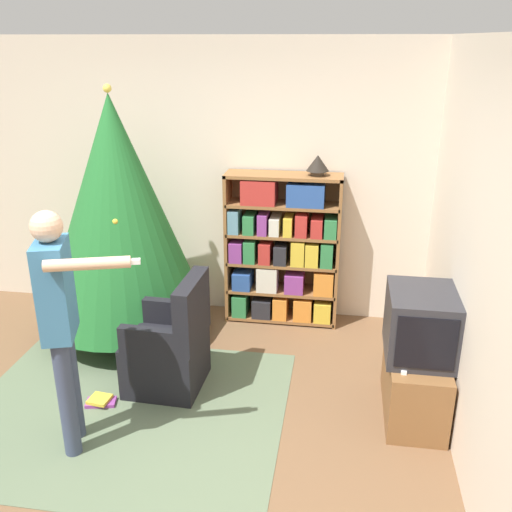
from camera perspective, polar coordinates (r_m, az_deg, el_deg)
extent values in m
plane|color=brown|center=(4.06, -10.49, -18.78)|extent=(14.00, 14.00, 0.00)
cube|color=beige|center=(5.47, -3.65, 7.52)|extent=(8.00, 0.10, 2.60)
cube|color=beige|center=(3.29, 23.27, -3.54)|extent=(0.10, 8.00, 2.60)
cube|color=#56664C|center=(4.45, -12.92, -14.86)|extent=(2.32, 1.95, 0.01)
cube|color=brown|center=(5.41, -2.76, 0.93)|extent=(0.03, 0.30, 1.44)
cube|color=brown|center=(5.31, 8.20, 0.33)|extent=(0.03, 0.30, 1.44)
cube|color=brown|center=(5.13, 2.80, 8.02)|extent=(1.06, 0.30, 0.03)
cube|color=brown|center=(5.47, 2.84, 1.16)|extent=(1.06, 0.01, 1.44)
cube|color=brown|center=(5.61, 2.55, -5.97)|extent=(1.03, 0.30, 0.03)
cube|color=#2D7A42|center=(5.58, -1.53, -4.73)|extent=(0.14, 0.24, 0.21)
cube|color=#232328|center=(5.57, 0.68, -4.96)|extent=(0.18, 0.27, 0.18)
cube|color=orange|center=(5.53, 2.49, -5.00)|extent=(0.13, 0.24, 0.21)
cube|color=orange|center=(5.53, 4.74, -5.01)|extent=(0.17, 0.29, 0.22)
cube|color=gold|center=(5.50, 6.67, -5.36)|extent=(0.16, 0.23, 0.19)
cube|color=brown|center=(5.49, 2.60, -3.35)|extent=(1.03, 0.30, 0.03)
cube|color=#284C93|center=(5.49, -1.29, -2.22)|extent=(0.17, 0.28, 0.17)
cube|color=beige|center=(5.41, 1.19, -2.15)|extent=(0.19, 0.22, 0.24)
cube|color=#843889|center=(5.42, 3.90, -2.48)|extent=(0.17, 0.27, 0.18)
cube|color=orange|center=(5.38, 6.79, -2.55)|extent=(0.18, 0.23, 0.22)
cube|color=brown|center=(5.38, 2.65, -0.62)|extent=(1.03, 0.30, 0.03)
cube|color=#843889|center=(5.39, -1.85, 0.69)|extent=(0.12, 0.28, 0.19)
cube|color=#2D7A42|center=(5.36, -0.50, 0.70)|extent=(0.11, 0.28, 0.21)
cube|color=#B22D28|center=(5.34, 0.99, 0.54)|extent=(0.11, 0.26, 0.20)
cube|color=#232328|center=(5.32, 2.52, 0.30)|extent=(0.12, 0.24, 0.18)
cube|color=gold|center=(5.28, 4.25, 0.45)|extent=(0.12, 0.22, 0.23)
cube|color=gold|center=(5.30, 5.66, 0.38)|extent=(0.12, 0.28, 0.21)
cube|color=#2D7A42|center=(5.28, 7.12, 0.31)|extent=(0.11, 0.25, 0.23)
cube|color=brown|center=(5.28, 2.70, 2.22)|extent=(1.03, 0.30, 0.03)
cube|color=#5B899E|center=(5.27, -2.13, 3.59)|extent=(0.10, 0.22, 0.22)
cube|color=#2D7A42|center=(5.27, -0.59, 3.37)|extent=(0.10, 0.26, 0.18)
cube|color=#843889|center=(5.25, 0.76, 3.38)|extent=(0.09, 0.26, 0.19)
cube|color=beige|center=(5.24, 1.96, 3.17)|extent=(0.09, 0.27, 0.16)
cube|color=gold|center=(5.21, 3.27, 3.11)|extent=(0.08, 0.22, 0.17)
cube|color=#B22D28|center=(5.20, 4.60, 3.23)|extent=(0.11, 0.24, 0.20)
cube|color=#B22D28|center=(5.21, 6.14, 3.00)|extent=(0.10, 0.27, 0.17)
cube|color=#2D7A42|center=(5.20, 7.49, 2.95)|extent=(0.11, 0.26, 0.17)
cube|color=brown|center=(5.20, 2.75, 5.16)|extent=(1.03, 0.30, 0.03)
cube|color=#B22D28|center=(5.18, 0.35, 6.57)|extent=(0.31, 0.28, 0.22)
cube|color=#284C93|center=(5.14, 5.04, 6.26)|extent=(0.33, 0.29, 0.20)
cube|color=brown|center=(4.35, 15.56, -12.18)|extent=(0.40, 0.79, 0.49)
cube|color=#28282D|center=(4.11, 16.20, -6.52)|extent=(0.47, 0.55, 0.47)
cube|color=black|center=(3.87, 16.66, -8.42)|extent=(0.38, 0.01, 0.37)
cube|color=white|center=(4.00, 14.51, -10.86)|extent=(0.04, 0.12, 0.02)
cylinder|color=#4C3323|center=(5.47, -12.61, -7.02)|extent=(0.36, 0.36, 0.10)
cylinder|color=brown|center=(5.42, -12.70, -5.99)|extent=(0.08, 0.08, 0.12)
cone|color=#1E6028|center=(5.04, -13.63, 4.54)|extent=(1.48, 1.48, 1.95)
sphere|color=silver|center=(5.48, -7.34, -0.99)|extent=(0.05, 0.05, 0.05)
sphere|color=#335BB2|center=(4.81, -9.35, -3.15)|extent=(0.05, 0.05, 0.05)
sphere|color=#B74C93|center=(5.67, -9.04, -0.32)|extent=(0.06, 0.06, 0.06)
sphere|color=gold|center=(4.71, -13.89, 3.36)|extent=(0.05, 0.05, 0.05)
sphere|color=gold|center=(5.34, -19.41, -2.99)|extent=(0.06, 0.06, 0.06)
sphere|color=#E5CC4C|center=(4.87, -14.66, 15.93)|extent=(0.07, 0.07, 0.07)
cube|color=black|center=(4.58, -8.98, -10.36)|extent=(0.58, 0.58, 0.42)
cube|color=black|center=(4.29, -6.42, -5.47)|extent=(0.14, 0.56, 0.50)
cube|color=black|center=(4.63, -8.20, -5.57)|extent=(0.51, 0.10, 0.20)
cube|color=black|center=(4.23, -10.31, -8.40)|extent=(0.51, 0.10, 0.20)
cylinder|color=#38425B|center=(4.08, -17.99, -12.04)|extent=(0.11, 0.11, 0.83)
cylinder|color=#38425B|center=(3.94, -18.39, -13.46)|extent=(0.11, 0.11, 0.83)
cube|color=teal|center=(3.67, -19.45, -3.23)|extent=(0.27, 0.36, 0.62)
cylinder|color=#DBAD89|center=(3.86, -18.89, -2.45)|extent=(0.07, 0.07, 0.50)
cylinder|color=#DBAD89|center=(3.36, -16.51, -0.76)|extent=(0.48, 0.21, 0.07)
cube|color=white|center=(3.33, -12.43, -0.55)|extent=(0.12, 0.07, 0.03)
sphere|color=#DBAD89|center=(3.53, -20.24, 2.79)|extent=(0.19, 0.19, 0.19)
cylinder|color=#473828|center=(5.10, 6.16, 8.25)|extent=(0.12, 0.12, 0.04)
cone|color=black|center=(5.08, 6.20, 9.24)|extent=(0.20, 0.20, 0.14)
cube|color=#2D7A42|center=(5.06, -10.26, -9.72)|extent=(0.19, 0.14, 0.03)
cube|color=#B22D28|center=(5.03, -10.25, -9.52)|extent=(0.23, 0.17, 0.03)
cube|color=#843889|center=(5.03, -10.19, -9.20)|extent=(0.19, 0.17, 0.02)
cube|color=#843889|center=(4.56, -15.24, -13.94)|extent=(0.24, 0.16, 0.03)
cube|color=gold|center=(4.55, -15.37, -13.65)|extent=(0.17, 0.16, 0.02)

